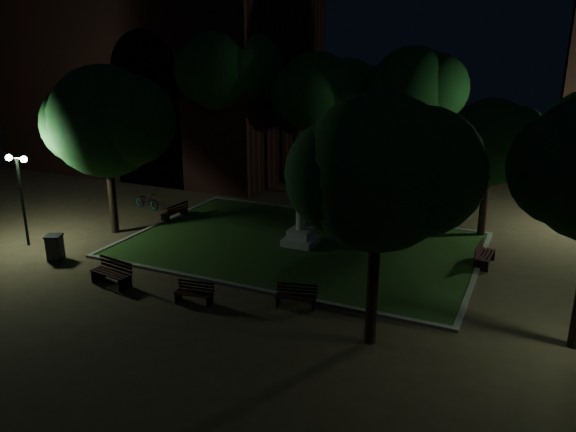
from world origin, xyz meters
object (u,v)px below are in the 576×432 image
at_px(bench_right_side, 483,255).
at_px(bench_west_near, 112,273).
at_px(bench_left_side, 175,212).
at_px(bench_far_side, 420,204).
at_px(bench_near_left, 195,293).
at_px(bicycle, 147,201).
at_px(monument, 301,225).
at_px(bench_near_right, 296,296).
at_px(trash_bin, 55,247).

bearing_deg(bench_right_side, bench_west_near, 126.84).
xyz_separation_m(bench_left_side, bench_far_side, (11.07, 6.73, 0.03)).
height_order(bench_near_left, bicycle, bicycle).
bearing_deg(bench_far_side, bench_left_side, 13.64).
bearing_deg(bench_near_left, monument, 73.20).
height_order(bench_near_right, bench_west_near, bench_west_near).
distance_m(bench_near_left, bench_left_side, 9.90).
distance_m(bench_far_side, bicycle, 14.82).
height_order(monument, bench_near_left, monument).
xyz_separation_m(bench_right_side, bicycle, (-17.69, 0.72, 0.04)).
xyz_separation_m(bench_far_side, bicycle, (-13.68, -5.71, 0.01)).
height_order(bench_right_side, bench_far_side, bench_far_side).
bearing_deg(bicycle, monument, -91.23).
height_order(bench_near_left, bench_far_side, bench_far_side).
bearing_deg(bench_west_near, bicycle, 129.59).
xyz_separation_m(monument, bench_near_left, (-1.07, -6.85, -0.60)).
bearing_deg(bench_left_side, monument, 88.16).
relative_size(bench_near_left, bench_left_side, 0.87).
relative_size(bench_left_side, bench_far_side, 0.90).
bearing_deg(trash_bin, bench_near_left, -7.33).
distance_m(monument, bench_near_left, 6.96).
relative_size(bench_far_side, trash_bin, 1.69).
bearing_deg(bench_left_side, bench_near_right, 60.79).
bearing_deg(monument, bicycle, 169.74).
bearing_deg(bench_right_side, bicycle, 92.14).
distance_m(bench_left_side, bench_right_side, 15.09).
bearing_deg(trash_bin, bench_west_near, -13.71).
distance_m(bench_right_side, trash_bin, 17.82).
height_order(monument, bench_left_side, monument).
bearing_deg(monument, bench_left_side, 173.90).
xyz_separation_m(bench_near_left, bench_right_side, (8.78, 7.94, 0.07)).
bearing_deg(bench_near_right, bicycle, 135.01).
xyz_separation_m(bench_right_side, bench_far_side, (-4.01, 6.43, 0.03)).
height_order(monument, bicycle, monument).
xyz_separation_m(monument, bench_left_side, (-7.37, 0.79, -0.54)).
relative_size(bench_near_left, bench_far_side, 0.78).
bearing_deg(monument, bench_near_left, -98.87).
bearing_deg(monument, bench_right_side, 8.04).
bearing_deg(trash_bin, bench_left_side, 78.83).
xyz_separation_m(bench_west_near, trash_bin, (-3.92, 0.96, 0.10)).
xyz_separation_m(bench_left_side, trash_bin, (-1.32, -6.66, 0.14)).
bearing_deg(bench_far_side, bench_west_near, 41.79).
height_order(bench_right_side, bicycle, bicycle).
distance_m(bench_near_right, bench_far_side, 13.19).
bearing_deg(bench_left_side, bench_far_side, 125.54).
distance_m(monument, bench_far_side, 8.39).
bearing_deg(bicycle, bench_left_side, -102.31).
height_order(monument, trash_bin, monument).
height_order(bench_left_side, bicycle, bicycle).
bearing_deg(bench_near_right, bench_west_near, 176.00).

